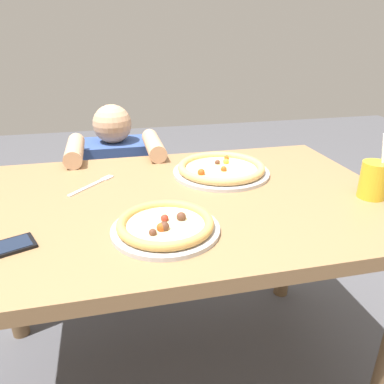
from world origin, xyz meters
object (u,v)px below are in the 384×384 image
Objects in this scene: drink_cup_colored at (374,180)px; fork at (94,184)px; cell_phone at (1,249)px; pizza_near at (166,226)px; pizza_far at (221,169)px; diner_seated at (119,204)px.

drink_cup_colored reaches higher than fork.
fork is 0.97× the size of cell_phone.
pizza_near and pizza_far have the same top height.
pizza_far is (0.26, 0.37, 0.00)m from pizza_near.
pizza_near is 0.41m from fork.
fork is at bearing 160.57° from drink_cup_colored.
fork is 0.62m from diner_seated.
pizza_near is 0.30× the size of diner_seated.
fork is at bearing 60.68° from cell_phone.
pizza_near reaches higher than cell_phone.
diner_seated is (-0.75, 0.82, -0.38)m from drink_cup_colored.
pizza_near is 0.39m from cell_phone.
pizza_near is at bearing -83.64° from diner_seated.
diner_seated is at bearing 71.87° from cell_phone.
pizza_near is 1.68× the size of cell_phone.
diner_seated reaches higher than pizza_far.
pizza_near is 1.72× the size of fork.
fork is at bearing -99.25° from diner_seated.
diner_seated is (0.29, 0.89, -0.33)m from cell_phone.
cell_phone is at bearing -119.32° from fork.
diner_seated is at bearing 124.76° from pizza_far.
drink_cup_colored is 1.05m from cell_phone.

